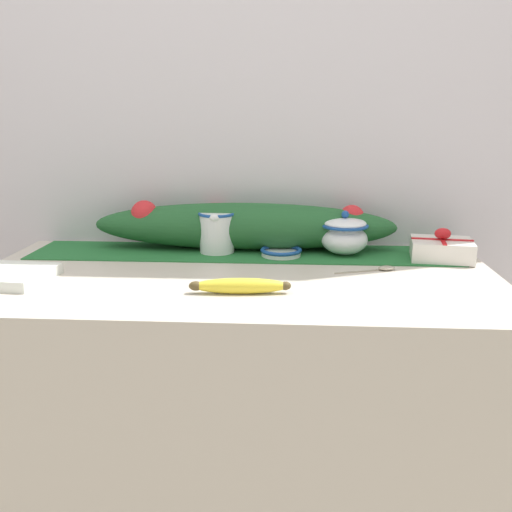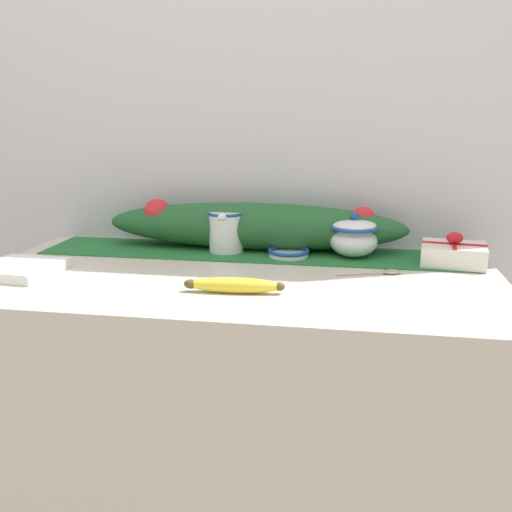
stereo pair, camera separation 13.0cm
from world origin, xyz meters
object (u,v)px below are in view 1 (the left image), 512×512
at_px(gift_box, 442,249).
at_px(spoon, 383,268).
at_px(cream_pitcher, 217,231).
at_px(small_dish, 281,252).
at_px(sugar_bowl, 344,235).
at_px(napkin_stack, 10,276).
at_px(banana, 240,286).

bearing_deg(gift_box, spoon, -145.97).
height_order(cream_pitcher, small_dish, cream_pitcher).
relative_size(small_dish, gift_box, 0.65).
height_order(small_dish, gift_box, gift_box).
bearing_deg(sugar_bowl, napkin_stack, -159.17).
bearing_deg(spoon, napkin_stack, 171.10).
distance_m(small_dish, napkin_stack, 0.66).
bearing_deg(banana, napkin_stack, 173.84).
height_order(sugar_bowl, gift_box, sugar_bowl).
relative_size(sugar_bowl, small_dish, 1.14).
distance_m(spoon, gift_box, 0.20).
height_order(small_dish, napkin_stack, napkin_stack).
distance_m(sugar_bowl, gift_box, 0.25).
xyz_separation_m(small_dish, banana, (-0.08, -0.32, 0.00)).
relative_size(small_dish, spoon, 0.72).
bearing_deg(sugar_bowl, banana, -125.05).
xyz_separation_m(banana, gift_box, (0.49, 0.31, 0.01)).
height_order(sugar_bowl, banana, sugar_bowl).
relative_size(sugar_bowl, gift_box, 0.74).
distance_m(sugar_bowl, small_dish, 0.17).
bearing_deg(small_dish, spoon, -25.07).
distance_m(cream_pitcher, sugar_bowl, 0.34).
bearing_deg(napkin_stack, banana, -6.16).
height_order(cream_pitcher, banana, cream_pitcher).
distance_m(sugar_bowl, napkin_stack, 0.82).
xyz_separation_m(spoon, gift_box, (0.16, 0.11, 0.03)).
height_order(sugar_bowl, small_dish, sugar_bowl).
bearing_deg(spoon, banana, -166.81).
distance_m(banana, spoon, 0.39).
bearing_deg(cream_pitcher, small_dish, -10.18).
xyz_separation_m(napkin_stack, gift_box, (1.01, 0.26, 0.02)).
xyz_separation_m(banana, spoon, (0.33, 0.20, -0.01)).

